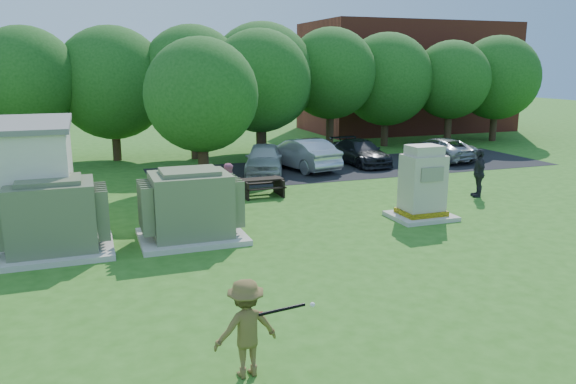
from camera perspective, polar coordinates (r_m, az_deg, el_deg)
name	(u,v)px	position (r m, az deg, el deg)	size (l,w,h in m)	color
ground	(346,281)	(13.42, 5.90, -9.03)	(120.00, 120.00, 0.00)	#2D6619
brick_building	(406,77)	(44.84, 11.94, 11.34)	(15.00, 8.00, 8.00)	maroon
parking_strip	(355,167)	(28.11, 6.85, 2.56)	(20.00, 6.00, 0.01)	#232326
transformer_left	(52,219)	(16.22, -22.81, -2.51)	(3.00, 2.40, 2.07)	beige
transformer_right	(191,207)	(16.41, -9.84, -1.50)	(3.00, 2.40, 2.07)	beige
generator_cabinet	(422,187)	(18.89, 13.50, 0.52)	(2.00, 1.63, 2.43)	beige
picnic_table	(262,185)	(21.63, -2.69, 0.70)	(1.63, 1.22, 0.70)	black
batter	(246,328)	(9.34, -4.29, -13.63)	(1.07, 0.61, 1.65)	brown
person_at_picnic	(230,187)	(19.46, -5.92, 0.49)	(0.82, 0.64, 1.68)	#D37094
person_walking_right	(479,173)	(22.66, 18.80, 1.85)	(1.08, 0.45, 1.85)	#26272C
car_white	(264,159)	(26.06, -2.46, 3.40)	(1.66, 4.14, 1.41)	silver
car_silver_a	(302,154)	(27.18, 1.39, 3.90)	(1.60, 4.58, 1.51)	#BCBBC1
car_dark	(361,152)	(28.76, 7.38, 4.02)	(1.73, 4.27, 1.24)	black
car_silver_b	(438,149)	(30.80, 15.01, 4.24)	(1.99, 4.32, 1.20)	#A4A4A8
batting_equipment	(282,310)	(9.37, -0.61, -11.88)	(1.23, 0.33, 0.17)	black
tree_row	(226,80)	(30.56, -6.30, 11.23)	(41.30, 13.30, 7.30)	#47301E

